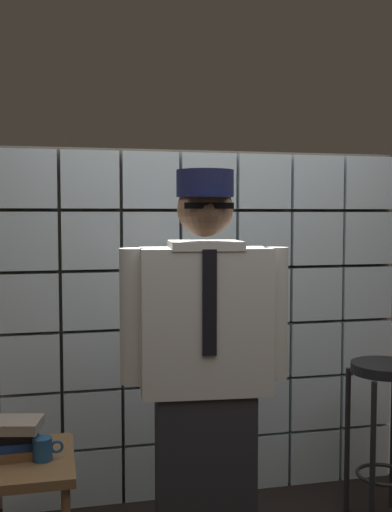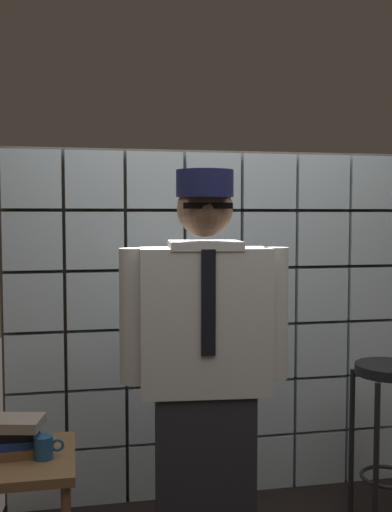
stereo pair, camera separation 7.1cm
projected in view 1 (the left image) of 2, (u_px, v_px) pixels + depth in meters
The scene contains 6 objects.
glass_block_wall at pixel (207, 325), 3.44m from camera, with size 2.27×0.10×1.94m.
standing_person at pixel (205, 375), 2.53m from camera, with size 0.70×0.31×1.75m.
bar_stool at pixel (384, 405), 3.11m from camera, with size 0.34×0.34×0.82m.
side_table at pixel (11, 476), 2.57m from camera, with size 0.52×0.52×0.55m.
book_stack at pixel (12, 438), 2.59m from camera, with size 0.28×0.22×0.16m.
coffee_mug at pixel (43, 449), 2.55m from camera, with size 0.13×0.08×0.09m.
Camera 1 is at (-0.82, -2.07, 1.57)m, focal length 43.14 mm.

